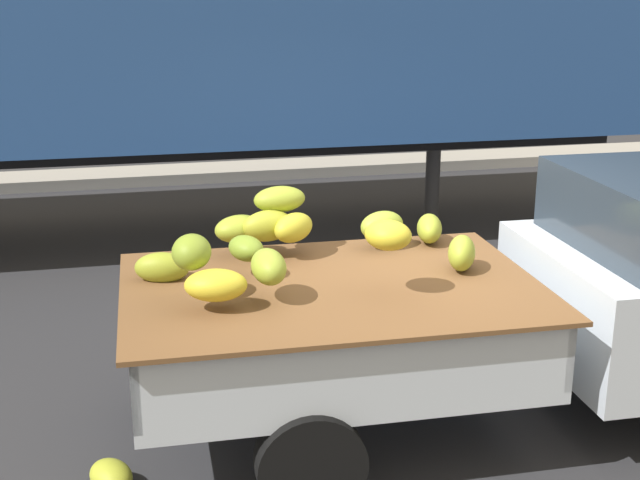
{
  "coord_description": "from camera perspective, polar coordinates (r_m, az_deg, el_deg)",
  "views": [
    {
      "loc": [
        -1.93,
        -5.3,
        2.99
      ],
      "look_at": [
        -0.62,
        0.38,
        1.18
      ],
      "focal_mm": 48.44,
      "sensor_mm": 36.0,
      "label": 1
    }
  ],
  "objects": [
    {
      "name": "pickup_truck",
      "position": [
        6.23,
        17.34,
        -3.34
      ],
      "size": [
        4.73,
        1.93,
        1.7
      ],
      "rotation": [
        0.0,
        0.0,
        -0.02
      ],
      "color": "silver",
      "rests_on": "ground"
    },
    {
      "name": "curb_strip",
      "position": [
        13.4,
        -4.43,
        4.61
      ],
      "size": [
        80.0,
        0.8,
        0.16
      ],
      "primitive_type": "cube",
      "color": "gray",
      "rests_on": "ground"
    },
    {
      "name": "semi_trailer",
      "position": [
        9.93,
        -11.33,
        14.29
      ],
      "size": [
        12.03,
        2.74,
        3.95
      ],
      "rotation": [
        0.0,
        0.0,
        -0.01
      ],
      "color": "navy",
      "rests_on": "ground"
    },
    {
      "name": "fallen_banana_bunch_near_tailgate",
      "position": [
        5.53,
        -13.63,
        -14.92
      ],
      "size": [
        0.36,
        0.39,
        0.18
      ],
      "primitive_type": "ellipsoid",
      "rotation": [
        0.0,
        0.0,
        2.07
      ],
      "color": "#A0A62B",
      "rests_on": "ground"
    },
    {
      "name": "ground",
      "position": [
        6.38,
        6.3,
        -10.85
      ],
      "size": [
        220.0,
        220.0,
        0.0
      ],
      "primitive_type": "plane",
      "color": "#28282B"
    }
  ]
}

